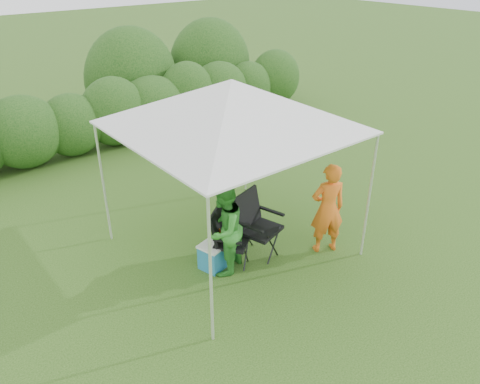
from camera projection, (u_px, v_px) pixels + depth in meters
ground at (252, 260)px, 7.55m from camera, size 70.00×70.00×0.00m
hedge at (94, 117)px, 11.33m from camera, size 13.52×1.53×1.80m
canopy at (232, 104)px, 6.75m from camera, size 3.10×3.10×2.83m
chair_right at (255, 221)px, 7.46m from camera, size 0.78×0.74×1.07m
chair_left at (227, 235)px, 7.23m from camera, size 0.75×0.74×0.95m
man at (328, 209)px, 7.46m from camera, size 0.67×0.58×1.55m
woman at (224, 229)px, 6.96m from camera, size 0.91×0.84×1.50m
cooler at (216, 254)px, 7.32m from camera, size 0.58×0.48×0.42m
bottle at (220, 236)px, 7.17m from camera, size 0.07×0.07×0.26m
lawn_toy at (241, 137)px, 12.06m from camera, size 0.53×0.44×0.26m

